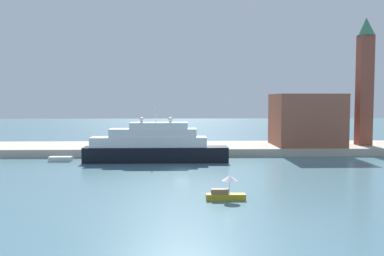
{
  "coord_description": "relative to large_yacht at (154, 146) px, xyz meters",
  "views": [
    {
      "loc": [
        -0.56,
        -74.91,
        12.47
      ],
      "look_at": [
        1.97,
        6.0,
        6.98
      ],
      "focal_mm": 39.84,
      "sensor_mm": 36.0,
      "label": 1
    }
  ],
  "objects": [
    {
      "name": "ground",
      "position": [
        5.48,
        -9.36,
        -3.18
      ],
      "size": [
        400.0,
        400.0,
        0.0
      ],
      "primitive_type": "plane",
      "color": "slate"
    },
    {
      "name": "quay_dock",
      "position": [
        5.48,
        15.86,
        -2.32
      ],
      "size": [
        110.0,
        18.44,
        1.7
      ],
      "primitive_type": "cube",
      "color": "#B7AD99",
      "rests_on": "ground"
    },
    {
      "name": "large_yacht",
      "position": [
        0.0,
        0.0,
        0.0
      ],
      "size": [
        28.51,
        4.55,
        11.1
      ],
      "color": "black",
      "rests_on": "ground"
    },
    {
      "name": "small_motorboat",
      "position": [
        10.77,
        -32.38,
        -1.95
      ],
      "size": [
        4.91,
        1.97,
        3.08
      ],
      "color": "#B7991E",
      "rests_on": "ground"
    },
    {
      "name": "work_barge",
      "position": [
        -18.88,
        1.43,
        -2.7
      ],
      "size": [
        4.5,
        1.78,
        0.95
      ],
      "primitive_type": "cube",
      "color": "silver",
      "rests_on": "ground"
    },
    {
      "name": "harbor_building",
      "position": [
        34.73,
        14.12,
        4.52
      ],
      "size": [
        15.05,
        13.76,
        11.98
      ],
      "primitive_type": "cube",
      "color": "#93513D",
      "rests_on": "quay_dock"
    },
    {
      "name": "bell_tower",
      "position": [
        48.3,
        14.08,
        14.44
      ],
      "size": [
        4.08,
        4.08,
        29.61
      ],
      "color": "brown",
      "rests_on": "quay_dock"
    },
    {
      "name": "parked_car",
      "position": [
        -7.72,
        10.59,
        -0.91
      ],
      "size": [
        4.49,
        1.69,
        1.33
      ],
      "color": "#B21E1E",
      "rests_on": "quay_dock"
    },
    {
      "name": "person_figure",
      "position": [
        -2.51,
        12.82,
        -0.66
      ],
      "size": [
        0.36,
        0.36,
        1.76
      ],
      "color": "maroon",
      "rests_on": "quay_dock"
    },
    {
      "name": "mooring_bollard",
      "position": [
        8.74,
        7.47,
        -1.15
      ],
      "size": [
        0.44,
        0.44,
        0.64
      ],
      "primitive_type": "cylinder",
      "color": "black",
      "rests_on": "quay_dock"
    }
  ]
}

